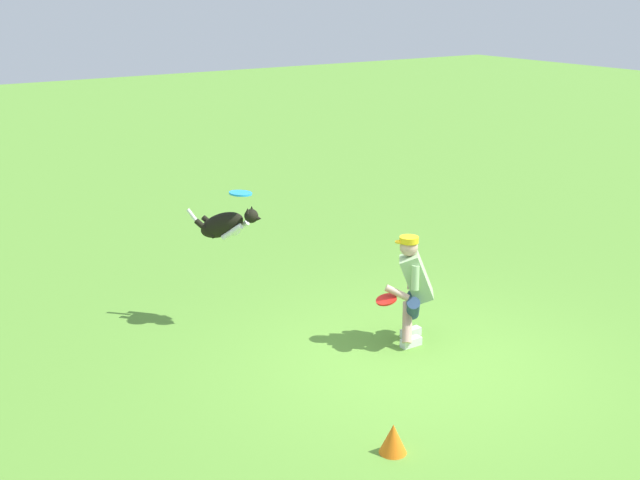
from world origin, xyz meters
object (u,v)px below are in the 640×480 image
dog (225,225)px  person (413,286)px  frisbee_flying (241,193)px  frisbee_held (386,300)px  training_cone (393,439)px

dog → person: bearing=5.9°
frisbee_flying → frisbee_held: frisbee_flying is taller
person → frisbee_flying: frisbee_flying is taller
person → frisbee_held: 0.40m
dog → frisbee_flying: bearing=2.0°
person → training_cone: 2.53m
frisbee_flying → frisbee_held: (-0.99, 1.59, -1.05)m
dog → frisbee_flying: size_ratio=3.19×
person → dog: 2.39m
training_cone → frisbee_flying: bearing=-95.4°
frisbee_held → training_cone: 2.27m
frisbee_flying → training_cone: (0.32, 3.38, -1.52)m
frisbee_held → training_cone: (1.31, 1.79, -0.47)m
dog → training_cone: dog is taller
person → training_cone: bearing=85.5°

